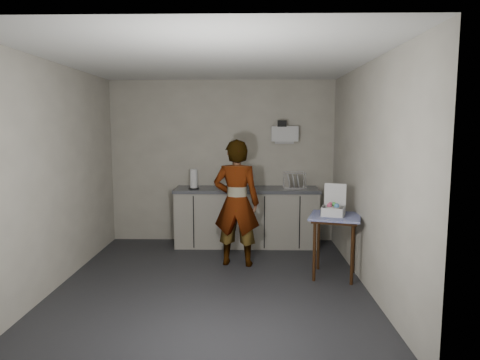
{
  "coord_description": "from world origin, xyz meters",
  "views": [
    {
      "loc": [
        0.43,
        -4.9,
        1.87
      ],
      "look_at": [
        0.32,
        0.45,
        1.19
      ],
      "focal_mm": 32.0,
      "sensor_mm": 36.0,
      "label": 1
    }
  ],
  "objects_px": {
    "side_table": "(335,223)",
    "dark_bottle": "(235,181)",
    "kitchen_counter": "(247,218)",
    "dish_rack": "(294,184)",
    "standing_man": "(236,203)",
    "bakery_box": "(333,208)",
    "soap_bottle": "(241,178)",
    "paper_towel": "(194,179)",
    "soda_can": "(244,183)"
  },
  "relations": [
    {
      "from": "side_table",
      "to": "dark_bottle",
      "type": "distance_m",
      "value": 1.93
    },
    {
      "from": "kitchen_counter",
      "to": "dish_rack",
      "type": "distance_m",
      "value": 0.92
    },
    {
      "from": "dark_bottle",
      "to": "side_table",
      "type": "bearing_deg",
      "value": -47.89
    },
    {
      "from": "standing_man",
      "to": "bakery_box",
      "type": "xyz_separation_m",
      "value": [
        1.21,
        -0.43,
        0.01
      ]
    },
    {
      "from": "soap_bottle",
      "to": "dish_rack",
      "type": "xyz_separation_m",
      "value": [
        0.83,
        0.07,
        -0.1
      ]
    },
    {
      "from": "side_table",
      "to": "standing_man",
      "type": "height_order",
      "value": "standing_man"
    },
    {
      "from": "paper_towel",
      "to": "bakery_box",
      "type": "bearing_deg",
      "value": -34.53
    },
    {
      "from": "side_table",
      "to": "standing_man",
      "type": "distance_m",
      "value": 1.32
    },
    {
      "from": "standing_man",
      "to": "bakery_box",
      "type": "distance_m",
      "value": 1.28
    },
    {
      "from": "soap_bottle",
      "to": "soda_can",
      "type": "bearing_deg",
      "value": 54.43
    },
    {
      "from": "bakery_box",
      "to": "soap_bottle",
      "type": "bearing_deg",
      "value": 148.88
    },
    {
      "from": "soap_bottle",
      "to": "dark_bottle",
      "type": "distance_m",
      "value": 0.1
    },
    {
      "from": "soda_can",
      "to": "dish_rack",
      "type": "height_order",
      "value": "dish_rack"
    },
    {
      "from": "side_table",
      "to": "bakery_box",
      "type": "xyz_separation_m",
      "value": [
        -0.02,
        0.02,
        0.18
      ]
    },
    {
      "from": "soda_can",
      "to": "standing_man",
      "type": "bearing_deg",
      "value": -94.83
    },
    {
      "from": "dish_rack",
      "to": "bakery_box",
      "type": "bearing_deg",
      "value": -76.97
    },
    {
      "from": "kitchen_counter",
      "to": "dark_bottle",
      "type": "bearing_deg",
      "value": -178.2
    },
    {
      "from": "soda_can",
      "to": "dish_rack",
      "type": "relative_size",
      "value": 0.38
    },
    {
      "from": "soap_bottle",
      "to": "paper_towel",
      "type": "relative_size",
      "value": 1.04
    },
    {
      "from": "standing_man",
      "to": "dark_bottle",
      "type": "bearing_deg",
      "value": -79.95
    },
    {
      "from": "soda_can",
      "to": "dark_bottle",
      "type": "height_order",
      "value": "dark_bottle"
    },
    {
      "from": "dark_bottle",
      "to": "dish_rack",
      "type": "distance_m",
      "value": 0.92
    },
    {
      "from": "paper_towel",
      "to": "bakery_box",
      "type": "relative_size",
      "value": 0.81
    },
    {
      "from": "soap_bottle",
      "to": "paper_towel",
      "type": "distance_m",
      "value": 0.73
    },
    {
      "from": "dish_rack",
      "to": "dark_bottle",
      "type": "bearing_deg",
      "value": -176.04
    },
    {
      "from": "dark_bottle",
      "to": "bakery_box",
      "type": "bearing_deg",
      "value": -48.02
    },
    {
      "from": "side_table",
      "to": "soap_bottle",
      "type": "height_order",
      "value": "soap_bottle"
    },
    {
      "from": "standing_man",
      "to": "dish_rack",
      "type": "bearing_deg",
      "value": -122.87
    },
    {
      "from": "soap_bottle",
      "to": "soda_can",
      "type": "distance_m",
      "value": 0.12
    },
    {
      "from": "kitchen_counter",
      "to": "soda_can",
      "type": "height_order",
      "value": "soda_can"
    },
    {
      "from": "soap_bottle",
      "to": "dish_rack",
      "type": "distance_m",
      "value": 0.84
    },
    {
      "from": "soap_bottle",
      "to": "dark_bottle",
      "type": "xyz_separation_m",
      "value": [
        -0.08,
        0.0,
        -0.05
      ]
    },
    {
      "from": "paper_towel",
      "to": "dark_bottle",
      "type": "bearing_deg",
      "value": 8.0
    },
    {
      "from": "kitchen_counter",
      "to": "paper_towel",
      "type": "relative_size",
      "value": 7.35
    },
    {
      "from": "paper_towel",
      "to": "dish_rack",
      "type": "xyz_separation_m",
      "value": [
        1.55,
        0.15,
        -0.09
      ]
    },
    {
      "from": "soda_can",
      "to": "dish_rack",
      "type": "distance_m",
      "value": 0.79
    },
    {
      "from": "dish_rack",
      "to": "soda_can",
      "type": "bearing_deg",
      "value": -179.84
    },
    {
      "from": "side_table",
      "to": "bakery_box",
      "type": "relative_size",
      "value": 2.06
    },
    {
      "from": "kitchen_counter",
      "to": "paper_towel",
      "type": "xyz_separation_m",
      "value": [
        -0.81,
        -0.1,
        0.63
      ]
    },
    {
      "from": "standing_man",
      "to": "paper_towel",
      "type": "height_order",
      "value": "standing_man"
    },
    {
      "from": "side_table",
      "to": "soda_can",
      "type": "height_order",
      "value": "soda_can"
    },
    {
      "from": "side_table",
      "to": "dark_bottle",
      "type": "relative_size",
      "value": 3.6
    },
    {
      "from": "dark_bottle",
      "to": "soap_bottle",
      "type": "bearing_deg",
      "value": -2.25
    },
    {
      "from": "dark_bottle",
      "to": "paper_towel",
      "type": "bearing_deg",
      "value": -172.0
    },
    {
      "from": "soap_bottle",
      "to": "dish_rack",
      "type": "height_order",
      "value": "soap_bottle"
    },
    {
      "from": "soap_bottle",
      "to": "dark_bottle",
      "type": "relative_size",
      "value": 1.47
    },
    {
      "from": "soap_bottle",
      "to": "bakery_box",
      "type": "xyz_separation_m",
      "value": [
        1.17,
        -1.39,
        -0.21
      ]
    },
    {
      "from": "standing_man",
      "to": "paper_towel",
      "type": "bearing_deg",
      "value": -44.55
    },
    {
      "from": "paper_towel",
      "to": "dish_rack",
      "type": "bearing_deg",
      "value": 5.62
    },
    {
      "from": "dish_rack",
      "to": "soap_bottle",
      "type": "bearing_deg",
      "value": -175.42
    }
  ]
}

